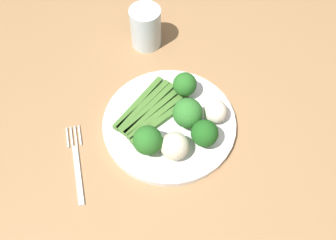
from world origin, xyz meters
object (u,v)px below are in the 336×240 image
Objects in this scene: plate at (168,123)px; fork at (75,162)px; broccoli_front_left at (203,134)px; water_glass at (145,27)px; dining_table at (142,143)px; broccoli_near_center at (146,141)px; asparagus_bundle at (149,111)px; cauliflower_left at (214,112)px; broccoli_front at (186,113)px; cauliflower_edge at (173,146)px; broccoli_back_right at (183,85)px.

plate is 0.19m from fork.
water_glass reaches higher than broccoli_front_left.
broccoli_front_left is (0.11, -0.08, 0.15)m from dining_table.
water_glass reaches higher than dining_table.
water_glass is (-0.02, 0.23, 0.04)m from plate.
broccoli_near_center is at bearing -128.98° from plate.
water_glass is at bearing 46.23° from asparagus_bundle.
broccoli_front_left is at bearing -122.01° from cauliflower_left.
water_glass reaches higher than broccoli_front.
asparagus_bundle reaches higher than plate.
plate reaches higher than dining_table.
broccoli_near_center is 0.05m from cauliflower_edge.
asparagus_bundle is at bearing 137.16° from broccoli_front_left.
broccoli_front_left is 0.06m from cauliflower_edge.
broccoli_back_right is at bearing 73.00° from cauliflower_edge.
dining_table is 28.28× the size of cauliflower_edge.
broccoli_front_left reaches higher than cauliflower_left.
broccoli_back_right is 0.08m from cauliflower_left.
broccoli_back_right is 0.14m from cauliflower_edge.
water_glass is at bearing 94.72° from plate.
broccoli_front_left is 0.06m from cauliflower_left.
broccoli_near_center is at bearing -138.88° from asparagus_bundle.
broccoli_near_center is (-0.01, -0.08, 0.03)m from asparagus_bundle.
plate is 0.09m from broccoli_front_left.
broccoli_front_left is at bearing -82.05° from broccoli_back_right.
broccoli_back_right reaches higher than asparagus_bundle.
broccoli_near_center is 0.95× the size of broccoli_front.
dining_table is at bearing 157.78° from broccoli_front.
broccoli_near_center is 0.70× the size of water_glass.
plate is at bearing -85.28° from water_glass.
broccoli_front_left is 1.06× the size of broccoli_back_right.
broccoli_front is 0.42× the size of fork.
broccoli_near_center is at bearing -150.08° from broccoli_front.
broccoli_front_left is at bearing -95.73° from fork.
asparagus_bundle is 0.10m from cauliflower_edge.
dining_table is 24.03× the size of broccoli_front_left.
broccoli_front is at bearing 60.51° from cauliflower_edge.
dining_table is 0.18m from cauliflower_edge.
cauliflower_edge is (-0.00, -0.07, 0.03)m from plate.
broccoli_front_left is at bearing -82.61° from asparagus_bundle.
broccoli_front_left is 0.30m from water_glass.
broccoli_near_center is at bearing -84.69° from dining_table.
broccoli_near_center is 0.15m from fork.
cauliflower_edge is (-0.04, -0.13, -0.01)m from broccoli_back_right.
broccoli_back_right is at bearing -67.98° from fork.
dining_table is at bearing -158.77° from broccoli_back_right.
broccoli_front_left is at bearing -75.50° from water_glass.
asparagus_bundle is 0.09m from broccoli_back_right.
cauliflower_left is at bearing -65.70° from water_glass.
broccoli_front_left is 0.24m from fork.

